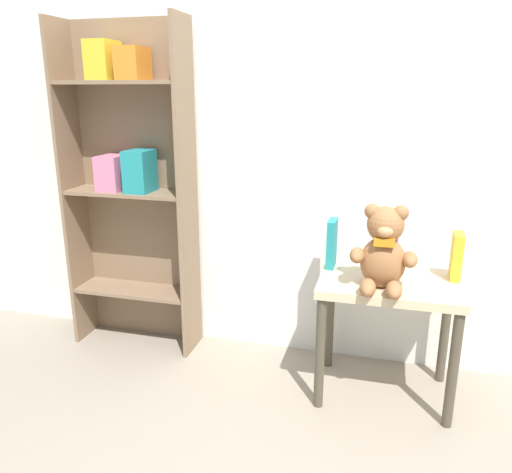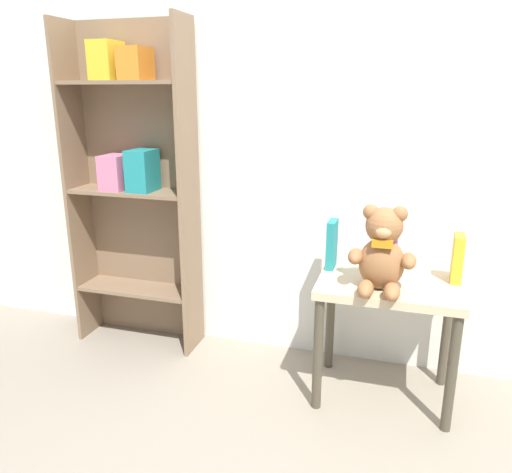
% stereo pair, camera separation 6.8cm
% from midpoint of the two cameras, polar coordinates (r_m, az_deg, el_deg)
% --- Properties ---
extents(wall_back, '(4.80, 0.06, 2.50)m').
position_cam_midpoint_polar(wall_back, '(2.33, 7.24, 15.45)').
color(wall_back, silver).
rests_on(wall_back, ground_plane).
extents(bookshelf_side, '(0.63, 0.22, 1.61)m').
position_cam_midpoint_polar(bookshelf_side, '(2.55, -14.84, 6.84)').
color(bookshelf_side, '#7F664C').
rests_on(bookshelf_side, ground_plane).
extents(display_table, '(0.57, 0.40, 0.53)m').
position_cam_midpoint_polar(display_table, '(2.16, 14.02, -7.14)').
color(display_table, beige).
rests_on(display_table, ground_plane).
extents(teddy_bear, '(0.26, 0.23, 0.34)m').
position_cam_midpoint_polar(teddy_bear, '(1.99, 13.43, -1.65)').
color(teddy_bear, '#99663D').
rests_on(teddy_bear, display_table).
extents(book_standing_teal, '(0.04, 0.11, 0.21)m').
position_cam_midpoint_polar(book_standing_teal, '(2.21, 7.78, -0.81)').
color(book_standing_teal, teal).
rests_on(book_standing_teal, display_table).
extents(book_standing_purple, '(0.04, 0.14, 0.22)m').
position_cam_midpoint_polar(book_standing_purple, '(2.17, 14.45, -1.37)').
color(book_standing_purple, purple).
rests_on(book_standing_purple, display_table).
extents(book_standing_yellow, '(0.04, 0.11, 0.20)m').
position_cam_midpoint_polar(book_standing_yellow, '(2.20, 21.13, -2.12)').
color(book_standing_yellow, gold).
rests_on(book_standing_yellow, display_table).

